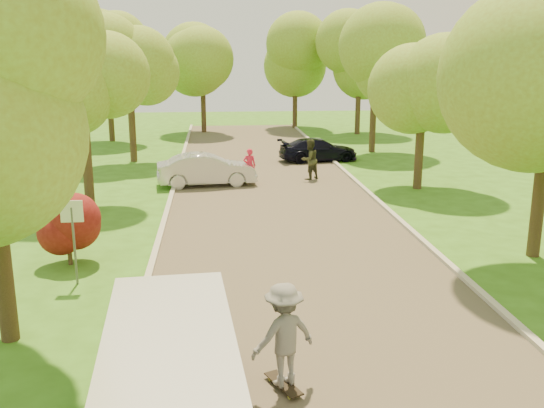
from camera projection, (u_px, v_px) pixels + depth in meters
name	position (u px, v px, depth m)	size (l,w,h in m)	color
ground	(334.00, 348.00, 12.00)	(100.00, 100.00, 0.00)	#346518
road	(286.00, 232.00, 19.72)	(8.00, 60.00, 0.01)	#4C4438
curb_left	(160.00, 234.00, 19.33)	(0.18, 60.00, 0.12)	#B2AD9E
curb_right	(407.00, 227.00, 20.08)	(0.18, 60.00, 0.12)	#B2AD9E
street_sign	(73.00, 225.00, 14.94)	(0.55, 0.06, 2.17)	#59595E
red_shrub	(67.00, 226.00, 16.46)	(1.70, 1.70, 1.95)	#382619
tree_l_midb	(87.00, 84.00, 21.84)	(4.30, 4.20, 6.62)	#382619
tree_l_far	(132.00, 57.00, 31.32)	(4.92, 4.80, 7.79)	#382619
tree_r_midb	(428.00, 73.00, 24.94)	(4.51, 4.40, 7.01)	#382619
tree_r_far	(380.00, 50.00, 34.43)	(5.33, 5.20, 8.34)	#382619
tree_bg_a	(111.00, 59.00, 38.87)	(5.12, 5.00, 7.72)	#382619
tree_bg_b	(363.00, 55.00, 42.32)	(5.12, 5.00, 7.95)	#382619
tree_bg_c	(205.00, 62.00, 43.36)	(4.92, 4.80, 7.33)	#382619
tree_bg_d	(298.00, 58.00, 45.86)	(5.12, 5.00, 7.72)	#382619
minivan	(171.00, 385.00, 8.88)	(2.22, 4.94, 1.80)	silver
silver_sedan	(207.00, 170.00, 26.53)	(1.50, 4.30, 1.42)	#BDBCC2
dark_sedan	(318.00, 150.00, 32.59)	(1.72, 4.23, 1.23)	black
longboard	(283.00, 384.00, 10.50)	(0.62, 0.96, 0.11)	black
skateboarder	(284.00, 335.00, 10.27)	(1.18, 0.68, 1.83)	slate
person_striped	(249.00, 166.00, 27.09)	(0.56, 0.37, 1.55)	red
person_olive	(310.00, 160.00, 27.74)	(0.90, 0.70, 1.86)	#31341F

